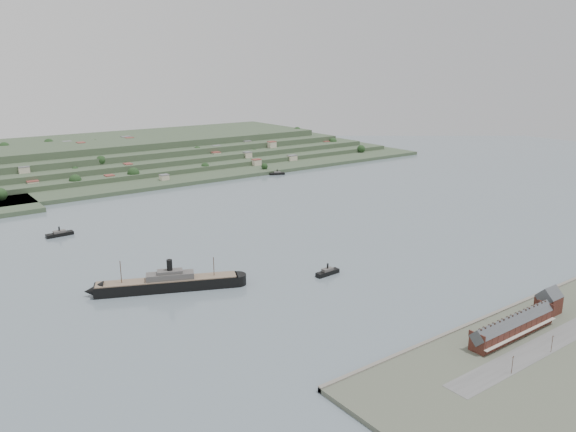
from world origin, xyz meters
TOP-DOWN VIEW (x-y plane):
  - ground at (0.00, 0.00)m, footprint 1400.00×1400.00m
  - near_shore at (0.00, -186.75)m, footprint 220.00×80.00m
  - terrace_row at (-10.00, -168.02)m, footprint 55.60×9.80m
  - gabled_building at (27.50, -164.00)m, footprint 10.40×10.18m
  - far_peninsula at (27.91, 393.10)m, footprint 760.00×309.00m
  - steamship at (-115.80, -17.32)m, footprint 85.06×44.04m
  - tugboat at (-25.35, -53.72)m, footprint 16.54×5.30m
  - ferry_west at (-134.83, 125.50)m, footprint 19.62×6.19m
  - ferry_east at (134.07, 225.00)m, footprint 17.96×10.29m

SIDE VIEW (x-z plane):
  - ground at x=0.00m, z-range 0.00..0.00m
  - near_shore at x=0.00m, z-range -0.29..2.31m
  - ferry_east at x=134.07m, z-range -1.69..4.82m
  - ferry_west at x=-134.83m, z-range -1.89..5.39m
  - tugboat at x=-25.35m, z-range -1.88..5.46m
  - steamship at x=-115.80m, z-range -6.82..14.80m
  - terrace_row at x=-10.00m, z-range 1.30..12.38m
  - gabled_building at x=27.50m, z-range 1.14..15.23m
  - far_peninsula at x=27.91m, z-range -3.12..26.88m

